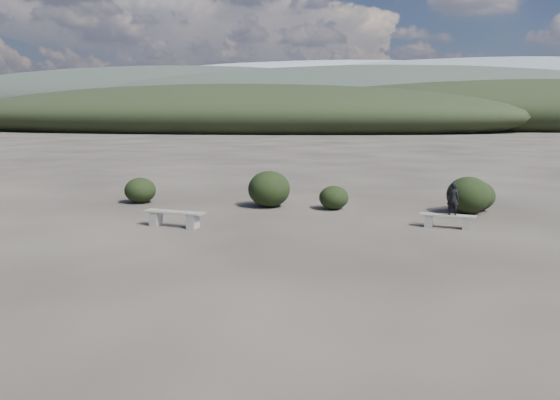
# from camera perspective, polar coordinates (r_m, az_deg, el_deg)

# --- Properties ---
(ground) EXTENTS (1200.00, 1200.00, 0.00)m
(ground) POSITION_cam_1_polar(r_m,az_deg,el_deg) (12.02, -2.24, -7.84)
(ground) COLOR #2B2621
(ground) RESTS_ON ground
(bench_left) EXTENTS (2.01, 0.77, 0.49)m
(bench_left) POSITION_cam_1_polar(r_m,az_deg,el_deg) (17.18, -11.01, -1.79)
(bench_left) COLOR gray
(bench_left) RESTS_ON ground
(bench_right) EXTENTS (1.71, 0.66, 0.42)m
(bench_right) POSITION_cam_1_polar(r_m,az_deg,el_deg) (17.47, 17.10, -1.99)
(bench_right) COLOR gray
(bench_right) RESTS_ON ground
(seated_person) EXTENTS (0.41, 0.33, 0.99)m
(seated_person) POSITION_cam_1_polar(r_m,az_deg,el_deg) (17.36, 17.61, 0.12)
(seated_person) COLOR black
(seated_person) RESTS_ON bench_right
(shrub_a) EXTENTS (1.21, 1.21, 0.99)m
(shrub_a) POSITION_cam_1_polar(r_m,az_deg,el_deg) (21.99, -14.40, 0.99)
(shrub_a) COLOR black
(shrub_a) RESTS_ON ground
(shrub_b) EXTENTS (1.58, 1.58, 1.35)m
(shrub_b) POSITION_cam_1_polar(r_m,az_deg,el_deg) (20.38, -1.15, 1.16)
(shrub_b) COLOR black
(shrub_b) RESTS_ON ground
(shrub_c) EXTENTS (1.08, 1.08, 0.86)m
(shrub_c) POSITION_cam_1_polar(r_m,az_deg,el_deg) (19.98, 5.64, 0.25)
(shrub_c) COLOR black
(shrub_c) RESTS_ON ground
(shrub_d) EXTENTS (1.49, 1.49, 1.30)m
(shrub_d) POSITION_cam_1_polar(r_m,az_deg,el_deg) (20.12, 19.08, 0.48)
(shrub_d) COLOR black
(shrub_d) RESTS_ON ground
(shrub_e) EXTENTS (1.30, 1.30, 1.08)m
(shrub_e) POSITION_cam_1_polar(r_m,az_deg,el_deg) (20.83, 19.85, 0.41)
(shrub_e) COLOR black
(shrub_e) RESTS_ON ground
(mountain_ridges) EXTENTS (500.00, 400.00, 56.00)m
(mountain_ridges) POSITION_cam_1_polar(r_m,az_deg,el_deg) (350.53, 7.83, 10.28)
(mountain_ridges) COLOR black
(mountain_ridges) RESTS_ON ground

